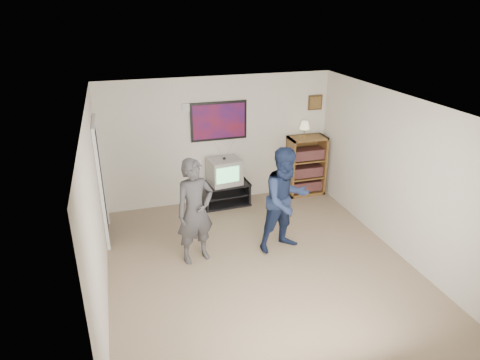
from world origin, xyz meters
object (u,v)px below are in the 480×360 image
media_stand (225,194)px  person_short (286,200)px  crt_television (224,171)px  bookshelf (306,166)px  person_tall (195,211)px

media_stand → person_short: 2.01m
media_stand → crt_television: 0.48m
media_stand → bookshelf: 1.78m
media_stand → person_tall: size_ratio=0.57×
bookshelf → media_stand: bearing=-178.4°
media_stand → person_tall: bearing=-120.4°
person_tall → person_short: 1.44m
crt_television → person_short: (0.52, -1.84, 0.15)m
person_tall → person_short: bearing=-18.4°
bookshelf → person_tall: 3.24m
bookshelf → person_short: person_short is taller
media_stand → crt_television: crt_television is taller
crt_television → person_tall: bearing=-124.6°
crt_television → person_short: bearing=-81.4°
media_stand → crt_television: bearing=177.4°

